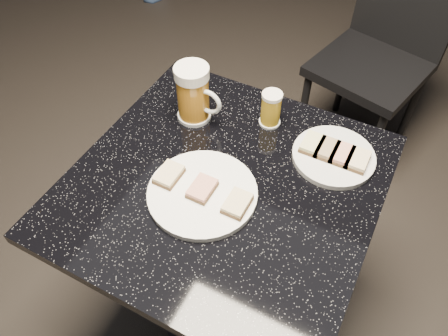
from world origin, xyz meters
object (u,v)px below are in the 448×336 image
(beer_mug, at_px, (194,94))
(beer_tumbler, at_px, (271,109))
(table, at_px, (224,236))
(plate_large, at_px, (202,193))
(plate_small, at_px, (333,156))
(chair, at_px, (382,50))

(beer_mug, bearing_deg, beer_tumbler, 21.06)
(table, height_order, beer_mug, beer_mug)
(table, xyz_separation_m, beer_mug, (-0.17, 0.16, 0.32))
(table, bearing_deg, plate_large, -114.43)
(beer_tumbler, bearing_deg, beer_mug, -158.94)
(plate_large, height_order, table, plate_large)
(plate_large, relative_size, table, 0.34)
(table, relative_size, beer_mug, 4.75)
(plate_small, distance_m, chair, 0.94)
(plate_large, relative_size, beer_mug, 1.60)
(plate_large, xyz_separation_m, beer_tumbler, (0.04, 0.29, 0.04))
(chair, bearing_deg, beer_mug, -109.70)
(beer_mug, bearing_deg, chair, 70.30)
(plate_small, bearing_deg, chair, 92.72)
(table, xyz_separation_m, beer_tumbler, (0.01, 0.23, 0.29))
(plate_large, distance_m, beer_tumbler, 0.30)
(table, distance_m, beer_mug, 0.40)
(plate_small, xyz_separation_m, beer_tumbler, (-0.19, 0.04, 0.04))
(table, height_order, chair, chair)
(plate_large, height_order, beer_tumbler, beer_tumbler)
(plate_large, bearing_deg, beer_tumbler, 82.34)
(plate_small, height_order, beer_mug, beer_mug)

